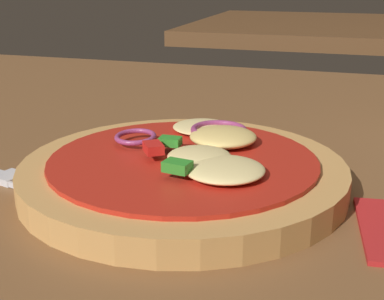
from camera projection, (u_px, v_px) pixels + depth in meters
dining_table at (177, 218)px, 0.37m from camera, size 1.21×0.96×0.04m
pizza at (186, 170)px, 0.37m from camera, size 0.22×0.22×0.03m
background_table at (331, 29)px, 1.46m from camera, size 0.71×0.65×0.04m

